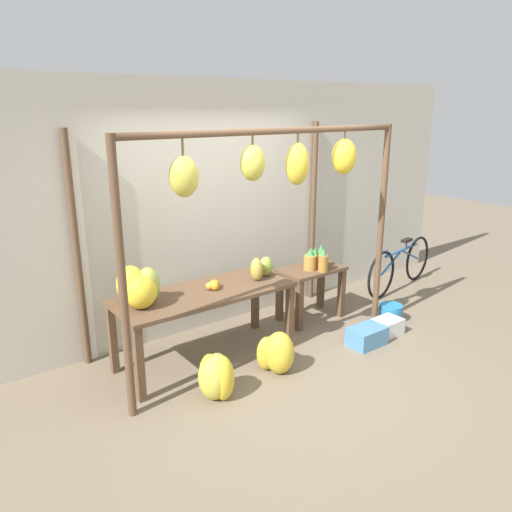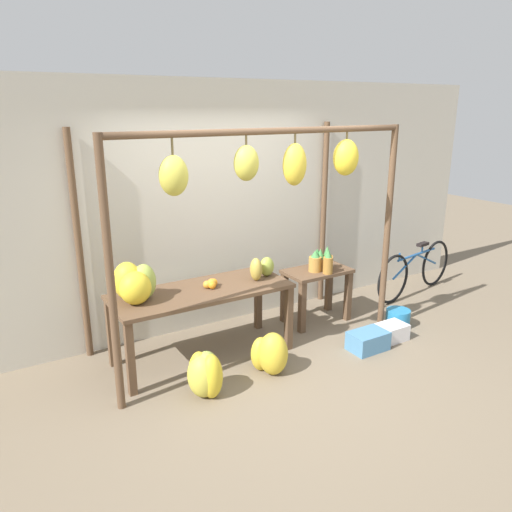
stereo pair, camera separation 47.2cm
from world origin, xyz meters
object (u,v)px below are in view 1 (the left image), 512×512
Objects in this scene: banana_pile_on_table at (139,288)px; blue_bucket at (391,313)px; fruit_crate_white at (367,336)px; banana_pile_ground_left at (216,377)px; pineapple_cluster at (316,259)px; banana_pile_ground_right at (275,352)px; parked_bicycle at (400,265)px; papaya_pile at (262,268)px; orange_pile at (214,285)px; fruit_crate_purple at (386,327)px.

banana_pile_on_table is 3.11m from blue_bucket.
banana_pile_ground_left is at bearing 176.77° from fruit_crate_white.
banana_pile_on_table is 1.71× the size of blue_bucket.
pineapple_cluster reaches higher than banana_pile_ground_right.
banana_pile_ground_right is at bearing 171.13° from fruit_crate_white.
parked_bicycle is 2.65m from papaya_pile.
orange_pile is 0.59m from papaya_pile.
orange_pile is 2.34m from blue_bucket.
pineapple_cluster is 1.12× the size of blue_bucket.
blue_bucket is at bearing -17.55° from papaya_pile.
fruit_crate_white is (2.24, -0.81, -0.82)m from banana_pile_on_table.
fruit_crate_white is (1.87, -0.11, -0.11)m from banana_pile_ground_left.
banana_pile_on_table is 1.07m from banana_pile_ground_left.
banana_pile_ground_right is (0.73, 0.07, -0.02)m from banana_pile_ground_left.
orange_pile is 3.22m from parked_bicycle.
fruit_crate_purple is at bearing -5.15° from banana_pile_ground_right.
fruit_crate_purple is (2.61, -0.77, -0.83)m from banana_pile_on_table.
pineapple_cluster reaches higher than banana_pile_ground_left.
banana_pile_on_table is 0.90× the size of banana_pile_ground_right.
papaya_pile reaches higher than banana_pile_ground_right.
fruit_crate_white is at bearing -27.65° from orange_pile.
pineapple_cluster is 0.59× the size of banana_pile_ground_right.
pineapple_cluster is at bearing 30.31° from banana_pile_ground_right.
papaya_pile is at bearing -2.67° from banana_pile_on_table.
pineapple_cluster is 0.89m from papaya_pile.
orange_pile is at bearing 152.35° from fruit_crate_white.
banana_pile_on_table is at bearing 117.51° from banana_pile_ground_left.
banana_pile_ground_right is 1.61× the size of papaya_pile.
papaya_pile is at bearing 150.55° from fruit_crate_purple.
orange_pile is at bearing 158.46° from fruit_crate_purple.
banana_pile_ground_right is at bearing 174.85° from fruit_crate_purple.
papaya_pile reaches higher than pineapple_cluster.
orange_pile is at bearing -3.21° from banana_pile_on_table.
orange_pile reaches higher than fruit_crate_white.
banana_pile_on_table is at bearing -178.51° from parked_bicycle.
orange_pile reaches higher than blue_bucket.
orange_pile is 0.41× the size of fruit_crate_white.
pineapple_cluster is 1.14m from blue_bucket.
parked_bicycle is at bearing 14.43° from banana_pile_ground_right.
parked_bicycle is (3.18, 0.15, -0.44)m from orange_pile.
orange_pile is 1.79m from fruit_crate_white.
banana_pile_on_table is 4.00m from parked_bicycle.
fruit_crate_white is (1.14, -0.18, -0.09)m from banana_pile_ground_right.
fruit_crate_white is 1.45× the size of blue_bucket.
blue_bucket is (2.17, -0.52, -0.68)m from orange_pile.
parked_bicycle is (1.01, 0.67, 0.24)m from blue_bucket.
parked_bicycle is (1.72, 0.92, 0.25)m from fruit_crate_white.
fruit_crate_white is at bearing -40.47° from papaya_pile.
pineapple_cluster is 1.77m from parked_bicycle.
banana_pile_ground_right is at bearing -149.69° from pineapple_cluster.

